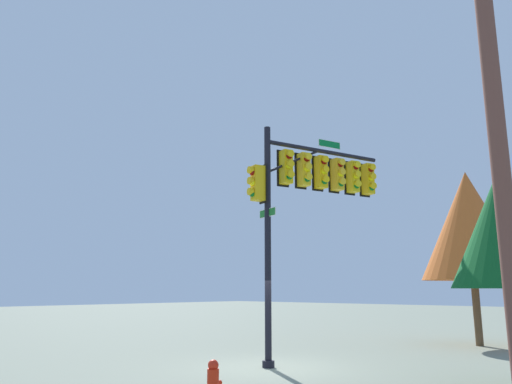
{
  "coord_description": "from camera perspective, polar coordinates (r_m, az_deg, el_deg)",
  "views": [
    {
      "loc": [
        -11.27,
        -9.76,
        2.23
      ],
      "look_at": [
        -0.23,
        0.28,
        5.23
      ],
      "focal_mm": 34.15,
      "sensor_mm": 36.0,
      "label": 1
    }
  ],
  "objects": [
    {
      "name": "signal_pole_assembly",
      "position": [
        16.19,
        6.53,
        0.78
      ],
      "size": [
        5.06,
        2.08,
        7.35
      ],
      "color": "black",
      "rests_on": "ground_plane"
    },
    {
      "name": "tree_mid",
      "position": [
        13.28,
        27.1,
        -3.69
      ],
      "size": [
        2.65,
        2.65,
        5.21
      ],
      "color": "brown",
      "rests_on": "ground_plane"
    },
    {
      "name": "ground_plane",
      "position": [
        15.07,
        1.46,
        -19.88
      ],
      "size": [
        120.0,
        120.0,
        0.0
      ],
      "primitive_type": "plane",
      "color": "gray"
    },
    {
      "name": "utility_pole",
      "position": [
        9.14,
        26.5,
        5.01
      ],
      "size": [
        0.3,
        1.8,
        8.99
      ],
      "color": "brown",
      "rests_on": "ground_plane"
    },
    {
      "name": "fire_hydrant",
      "position": [
        10.62,
        -5.05,
        -21.2
      ],
      "size": [
        0.33,
        0.24,
        0.83
      ],
      "color": "red",
      "rests_on": "ground_plane"
    },
    {
      "name": "tree_near",
      "position": [
        22.56,
        23.73,
        -3.55
      ],
      "size": [
        4.16,
        4.16,
        7.25
      ],
      "color": "brown",
      "rests_on": "ground_plane"
    }
  ]
}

